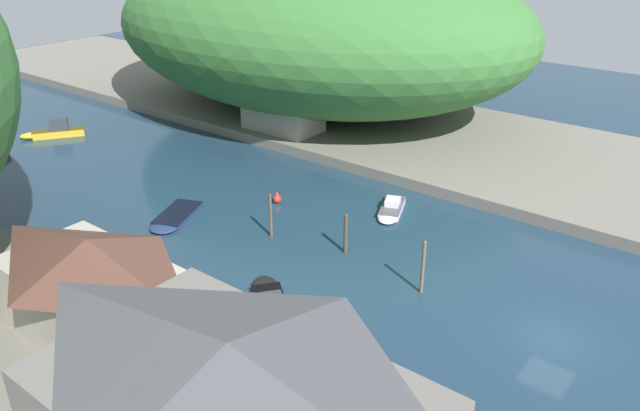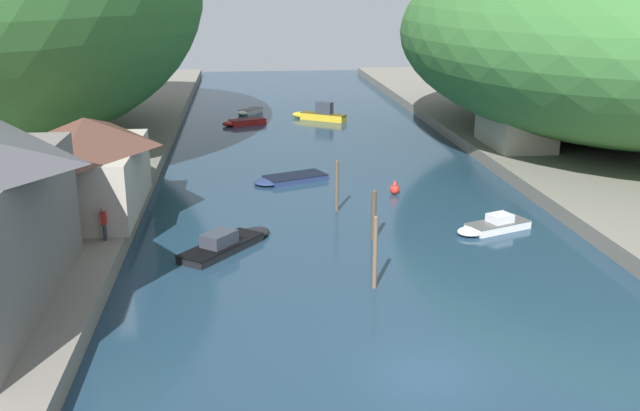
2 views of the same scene
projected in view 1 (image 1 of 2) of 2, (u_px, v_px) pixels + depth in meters
water_surface at (175, 194)px, 49.21m from camera, size 130.00×130.00×0.00m
right_bank at (346, 119)px, 65.50m from camera, size 22.00×120.00×0.93m
hillside_right at (315, 26)px, 65.32m from camera, size 33.87×47.42×16.69m
boathouse_shed at (95, 285)px, 30.57m from camera, size 5.96×10.63×5.30m
right_bank_cottage at (283, 107)px, 59.99m from camera, size 4.58×7.87×4.23m
boat_moored_right at (174, 218)px, 45.01m from camera, size 5.66×3.97×0.38m
boat_mid_channel at (53, 132)px, 61.35m from camera, size 5.60×4.36×1.90m
boat_open_rowboat at (391, 210)px, 46.03m from camera, size 4.77×3.05×0.90m
boat_cabin_cruiser at (271, 304)px, 34.97m from camera, size 5.21×5.99×1.09m
mooring_post_nearest at (423, 267)px, 35.87m from camera, size 0.21×0.21×3.43m
mooring_post_second at (346, 233)px, 40.26m from camera, size 0.26×0.26×2.80m
mooring_post_middle at (271, 215)px, 42.24m from camera, size 0.21×0.21×3.16m
channel_buoy_near at (277, 198)px, 47.60m from camera, size 0.65×0.65×0.97m
person_on_quay at (195, 338)px, 29.60m from camera, size 0.24×0.39×1.69m
person_by_boathouse at (140, 329)px, 30.28m from camera, size 0.29×0.42×1.69m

